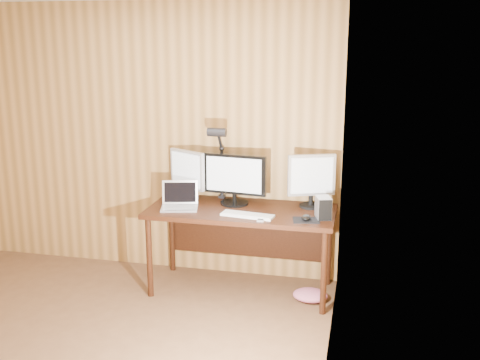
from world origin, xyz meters
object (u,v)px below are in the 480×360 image
(mouse, at_px, (306,218))
(hard_drive, at_px, (323,208))
(keyboard, at_px, (248,215))
(phone, at_px, (261,219))
(speaker, at_px, (324,204))
(monitor_right, at_px, (311,179))
(laptop, at_px, (180,201))
(monitor_center, at_px, (234,179))
(desk_lamp, at_px, (219,152))
(monitor_left, at_px, (187,173))
(desk, at_px, (243,220))

(mouse, bearing_deg, hard_drive, 34.17)
(keyboard, relative_size, phone, 3.98)
(speaker, bearing_deg, monitor_right, 148.25)
(laptop, bearing_deg, hard_drive, -15.38)
(laptop, relative_size, keyboard, 0.79)
(monitor_center, height_order, desk_lamp, desk_lamp)
(keyboard, relative_size, mouse, 3.85)
(laptop, distance_m, hard_drive, 1.24)
(mouse, bearing_deg, monitor_left, 160.55)
(desk, height_order, speaker, speaker)
(keyboard, xyz_separation_m, speaker, (0.60, 0.30, 0.05))
(desk, height_order, mouse, mouse)
(monitor_right, bearing_deg, speaker, -51.95)
(hard_drive, height_order, phone, hard_drive)
(laptop, distance_m, desk_lamp, 0.56)
(phone, bearing_deg, laptop, 159.39)
(desk, bearing_deg, laptop, -165.61)
(desk, distance_m, desk_lamp, 0.63)
(monitor_center, bearing_deg, keyboard, -53.80)
(monitor_left, bearing_deg, speaker, 24.57)
(laptop, xyz_separation_m, keyboard, (0.62, -0.12, -0.04))
(mouse, bearing_deg, desk_lamp, 153.25)
(monitor_left, xyz_separation_m, monitor_right, (1.12, -0.01, 0.01))
(monitor_right, relative_size, speaker, 3.75)
(monitor_right, relative_size, desk_lamp, 0.65)
(monitor_left, distance_m, laptop, 0.32)
(keyboard, height_order, desk_lamp, desk_lamp)
(desk_lamp, bearing_deg, monitor_left, -178.91)
(laptop, xyz_separation_m, speaker, (1.23, 0.18, 0.01))
(desk, relative_size, keyboard, 3.55)
(laptop, distance_m, phone, 0.77)
(phone, bearing_deg, monitor_center, 122.04)
(monitor_left, bearing_deg, keyboard, -2.48)
(phone, bearing_deg, mouse, 4.77)
(desk, relative_size, laptop, 4.49)
(laptop, height_order, desk_lamp, desk_lamp)
(mouse, xyz_separation_m, speaker, (0.12, 0.30, 0.04))
(desk, xyz_separation_m, desk_lamp, (-0.25, 0.15, 0.56))
(hard_drive, bearing_deg, monitor_left, 150.03)
(monitor_left, xyz_separation_m, mouse, (1.12, -0.38, -0.22))
(monitor_left, height_order, laptop, monitor_left)
(phone, distance_m, desk_lamp, 0.79)
(desk, height_order, monitor_right, monitor_right)
(desk, distance_m, monitor_center, 0.37)
(hard_drive, distance_m, speaker, 0.21)
(monitor_right, bearing_deg, keyboard, -162.36)
(desk, xyz_separation_m, keyboard, (0.09, -0.26, 0.13))
(phone, bearing_deg, monitor_left, 143.00)
(keyboard, relative_size, desk_lamp, 0.63)
(desk, bearing_deg, desk_lamp, 149.46)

